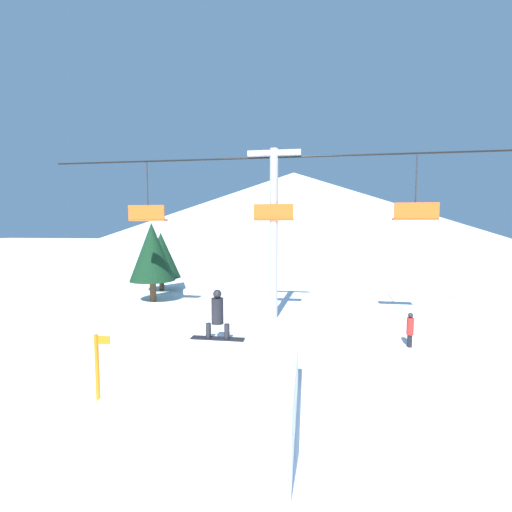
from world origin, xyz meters
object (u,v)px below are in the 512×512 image
at_px(snow_ramp, 222,393).
at_px(distant_skier, 410,329).
at_px(pine_tree_near, 152,252).
at_px(trail_marker, 98,367).
at_px(snowboarder, 217,315).

bearing_deg(snow_ramp, distant_skier, 46.27).
xyz_separation_m(pine_tree_near, trail_marker, (3.74, -10.87, -1.92)).
xyz_separation_m(snowboarder, trail_marker, (-2.71, -0.90, -1.13)).
xyz_separation_m(snow_ramp, pine_tree_near, (-6.89, 11.31, 2.11)).
height_order(snow_ramp, pine_tree_near, pine_tree_near).
height_order(snowboarder, pine_tree_near, pine_tree_near).
bearing_deg(trail_marker, snow_ramp, -8.01).
height_order(snowboarder, trail_marker, snowboarder).
bearing_deg(snowboarder, snow_ramp, -72.02).
bearing_deg(pine_tree_near, snow_ramp, -58.67).
distance_m(pine_tree_near, distant_skier, 13.69).
distance_m(pine_tree_near, trail_marker, 11.66).
bearing_deg(trail_marker, pine_tree_near, 108.98).
bearing_deg(snow_ramp, pine_tree_near, 121.33).
distance_m(snow_ramp, snowboarder, 1.93).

